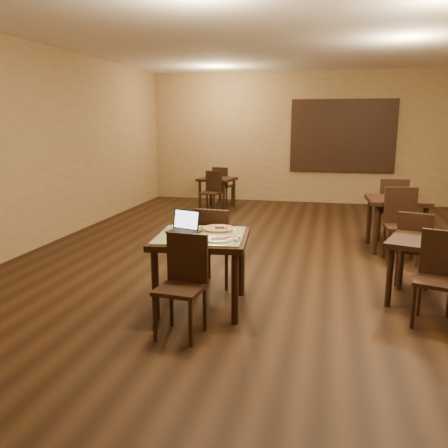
% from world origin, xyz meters
% --- Properties ---
extents(ground, '(10.00, 10.00, 0.00)m').
position_xyz_m(ground, '(0.00, 0.00, 0.00)').
color(ground, black).
rests_on(ground, ground).
extents(wall_back, '(8.00, 0.02, 3.00)m').
position_xyz_m(wall_back, '(0.00, 5.00, 1.50)').
color(wall_back, '#99784E').
rests_on(wall_back, ground).
extents(wall_front, '(8.00, 0.02, 3.00)m').
position_xyz_m(wall_front, '(0.00, -5.00, 1.50)').
color(wall_front, '#99784E').
rests_on(wall_front, ground).
extents(wall_left, '(0.02, 10.00, 3.00)m').
position_xyz_m(wall_left, '(-4.00, 0.00, 1.50)').
color(wall_left, '#99784E').
rests_on(wall_left, ground).
extents(ceiling, '(8.00, 10.00, 0.02)m').
position_xyz_m(ceiling, '(0.00, 0.00, 3.00)').
color(ceiling, silver).
rests_on(ceiling, wall_back).
extents(mural, '(2.34, 0.05, 1.64)m').
position_xyz_m(mural, '(0.50, 4.96, 1.55)').
color(mural, '#276092').
rests_on(mural, wall_back).
extents(tiled_table, '(1.01, 1.01, 0.76)m').
position_xyz_m(tiled_table, '(-0.96, -1.85, 0.66)').
color(tiled_table, black).
rests_on(tiled_table, ground).
extents(chair_main_near, '(0.43, 0.43, 0.90)m').
position_xyz_m(chair_main_near, '(-0.95, -2.48, 0.51)').
color(chair_main_near, black).
rests_on(chair_main_near, ground).
extents(chair_main_far, '(0.44, 0.44, 0.92)m').
position_xyz_m(chair_main_far, '(-0.97, -1.24, 0.52)').
color(chair_main_far, black).
rests_on(chair_main_far, ground).
extents(laptop, '(0.36, 0.33, 0.21)m').
position_xyz_m(laptop, '(-1.16, -1.75, 0.82)').
color(laptop, black).
rests_on(laptop, tiled_table).
extents(plate, '(0.27, 0.27, 0.01)m').
position_xyz_m(plate, '(-0.74, -2.03, 0.77)').
color(plate, white).
rests_on(plate, tiled_table).
extents(pizza_slice, '(0.22, 0.22, 0.02)m').
position_xyz_m(pizza_slice, '(-0.74, -2.03, 0.79)').
color(pizza_slice, '#D1BE8B').
rests_on(pizza_slice, plate).
extents(pizza_pan, '(0.38, 0.38, 0.01)m').
position_xyz_m(pizza_pan, '(-0.84, -1.61, 0.77)').
color(pizza_pan, silver).
rests_on(pizza_pan, tiled_table).
extents(pizza_whole, '(0.33, 0.33, 0.02)m').
position_xyz_m(pizza_whole, '(-0.84, -1.61, 0.78)').
color(pizza_whole, '#D1BE8B').
rests_on(pizza_whole, pizza_pan).
extents(spatula, '(0.16, 0.26, 0.01)m').
position_xyz_m(spatula, '(-0.82, -1.63, 0.79)').
color(spatula, silver).
rests_on(spatula, pizza_whole).
extents(napkin_roll, '(0.04, 0.17, 0.04)m').
position_xyz_m(napkin_roll, '(-0.56, -1.99, 0.78)').
color(napkin_roll, white).
rests_on(napkin_roll, tiled_table).
extents(other_table_a, '(0.88, 0.88, 0.77)m').
position_xyz_m(other_table_a, '(1.24, 0.94, 0.64)').
color(other_table_a, black).
rests_on(other_table_a, ground).
extents(other_table_a_chair_near, '(0.46, 0.46, 1.00)m').
position_xyz_m(other_table_a_chair_near, '(1.24, 0.36, 0.56)').
color(other_table_a_chair_near, black).
rests_on(other_table_a_chair_near, ground).
extents(other_table_a_chair_far, '(0.46, 0.46, 1.00)m').
position_xyz_m(other_table_a_chair_far, '(1.25, 1.52, 0.56)').
color(other_table_a_chair_far, black).
rests_on(other_table_a_chair_far, ground).
extents(other_table_b, '(0.83, 0.83, 0.66)m').
position_xyz_m(other_table_b, '(-2.15, 3.74, 0.55)').
color(other_table_b, black).
rests_on(other_table_b, ground).
extents(other_table_b_chair_near, '(0.43, 0.43, 0.86)m').
position_xyz_m(other_table_b_chair_near, '(-2.13, 3.24, 0.49)').
color(other_table_b_chair_near, black).
rests_on(other_table_b_chair_near, ground).
extents(other_table_b_chair_far, '(0.43, 0.43, 0.86)m').
position_xyz_m(other_table_b_chair_far, '(-2.16, 4.25, 0.49)').
color(other_table_b_chair_far, black).
rests_on(other_table_b_chair_far, ground).
extents(other_table_c, '(0.92, 0.92, 0.68)m').
position_xyz_m(other_table_c, '(1.28, -1.24, 0.56)').
color(other_table_c, black).
rests_on(other_table_c, ground).
extents(other_table_c_chair_near, '(0.48, 0.48, 0.88)m').
position_xyz_m(other_table_c_chair_near, '(1.30, -1.75, 0.50)').
color(other_table_c_chair_near, black).
rests_on(other_table_c_chair_near, ground).
extents(other_table_c_chair_far, '(0.48, 0.48, 0.88)m').
position_xyz_m(other_table_c_chair_far, '(1.25, -0.72, 0.50)').
color(other_table_c_chair_far, black).
rests_on(other_table_c_chair_far, ground).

